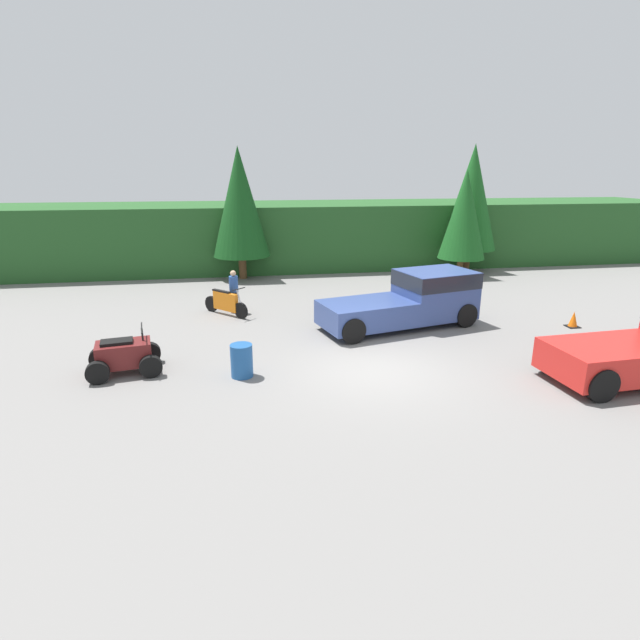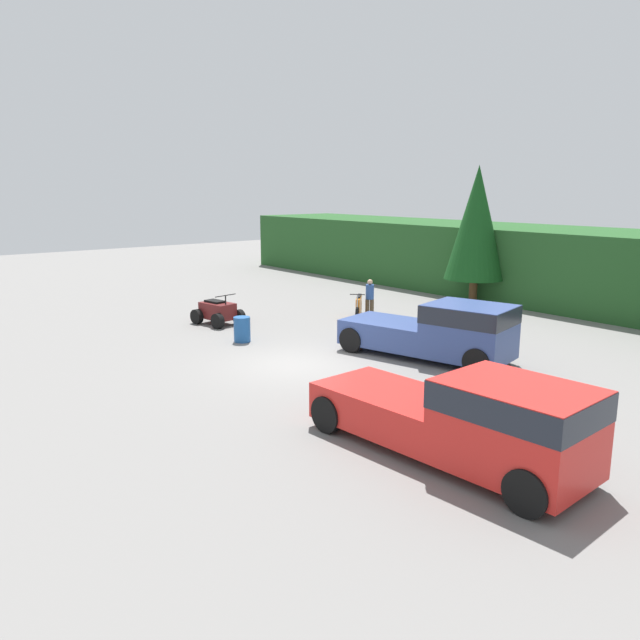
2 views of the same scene
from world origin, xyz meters
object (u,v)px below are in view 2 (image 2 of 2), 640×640
object	(u,v)px
pickup_truck_second	(442,330)
rider_person	(370,297)
steel_barrel	(242,329)
traffic_cone	(587,407)
pickup_truck_red	(471,418)
dirt_bike	(359,307)
quad_atv	(218,312)

from	to	relation	value
pickup_truck_second	rider_person	distance (m)	6.68
steel_barrel	traffic_cone	bearing A→B (deg)	12.27
pickup_truck_red	pickup_truck_second	world-z (taller)	same
dirt_bike	traffic_cone	xyz separation A→B (m)	(11.86, -3.45, -0.21)
quad_atv	steel_barrel	size ratio (longest dim) A/B	2.35
pickup_truck_second	steel_barrel	size ratio (longest dim) A/B	6.53
rider_person	traffic_cone	xyz separation A→B (m)	(11.54, -3.76, -0.63)
pickup_truck_second	steel_barrel	distance (m)	6.98
rider_person	steel_barrel	distance (m)	6.25
pickup_truck_red	traffic_cone	distance (m)	4.31
traffic_cone	rider_person	bearing A→B (deg)	161.95
steel_barrel	pickup_truck_red	bearing A→B (deg)	-8.96
traffic_cone	steel_barrel	xyz separation A→B (m)	(-11.36, -2.47, 0.19)
rider_person	dirt_bike	bearing A→B (deg)	-94.14
pickup_truck_second	quad_atv	distance (m)	9.49
quad_atv	traffic_cone	distance (m)	14.54
dirt_bike	quad_atv	bearing A→B (deg)	-70.26
pickup_truck_red	traffic_cone	bearing A→B (deg)	85.74
pickup_truck_red	rider_person	size ratio (longest dim) A/B	3.71
steel_barrel	rider_person	bearing A→B (deg)	91.67
quad_atv	rider_person	size ratio (longest dim) A/B	1.28
pickup_truck_red	dirt_bike	bearing A→B (deg)	143.38
dirt_bike	steel_barrel	distance (m)	5.94
pickup_truck_second	quad_atv	size ratio (longest dim) A/B	2.78
rider_person	steel_barrel	bearing A→B (deg)	-46.56
traffic_cone	steel_barrel	size ratio (longest dim) A/B	0.62
dirt_bike	quad_atv	distance (m)	5.77
pickup_truck_second	traffic_cone	xyz separation A→B (m)	(5.40, -1.13, -0.72)
pickup_truck_red	steel_barrel	size ratio (longest dim) A/B	6.84
pickup_truck_second	rider_person	size ratio (longest dim) A/B	3.55
dirt_bike	steel_barrel	world-z (taller)	dirt_bike
steel_barrel	quad_atv	bearing A→B (deg)	166.13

